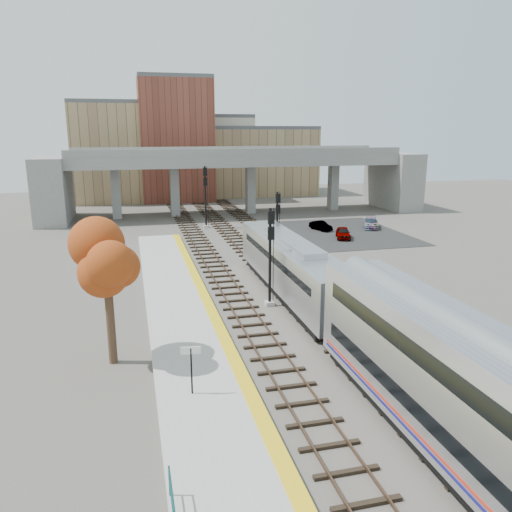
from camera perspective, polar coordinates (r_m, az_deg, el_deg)
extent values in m
plane|color=#47423D|center=(30.40, 6.47, -8.94)|extent=(160.00, 160.00, 0.00)
cube|color=#9E9E99|center=(28.75, -7.40, -10.00)|extent=(4.50, 60.00, 0.35)
cube|color=yellow|center=(28.92, -3.62, -9.35)|extent=(0.70, 60.00, 0.01)
cube|color=black|center=(40.95, -3.89, -2.62)|extent=(2.50, 95.00, 0.14)
cube|color=brown|center=(40.80, -4.88, -2.54)|extent=(0.07, 95.00, 0.14)
cube|color=brown|center=(41.04, -2.90, -2.41)|extent=(0.07, 95.00, 0.14)
cube|color=black|center=(41.86, 1.78, -2.22)|extent=(2.50, 95.00, 0.14)
cube|color=brown|center=(41.64, 0.83, -2.15)|extent=(0.07, 95.00, 0.14)
cube|color=brown|center=(42.02, 2.72, -2.01)|extent=(0.07, 95.00, 0.14)
cube|color=black|center=(43.09, 6.91, -1.84)|extent=(2.50, 95.00, 0.14)
cube|color=brown|center=(42.81, 6.01, -1.77)|extent=(0.07, 95.00, 0.14)
cube|color=brown|center=(43.31, 7.80, -1.63)|extent=(0.07, 95.00, 0.14)
cube|color=slate|center=(72.79, -2.22, 10.92)|extent=(46.00, 10.00, 1.50)
cube|color=slate|center=(68.05, -1.37, 11.75)|extent=(46.00, 0.20, 1.00)
cube|color=slate|center=(77.43, -2.98, 12.04)|extent=(46.00, 0.20, 1.00)
cube|color=slate|center=(71.62, -15.71, 6.94)|extent=(1.20, 1.60, 7.00)
cube|color=slate|center=(71.85, -9.28, 7.30)|extent=(1.20, 1.60, 7.00)
cube|color=slate|center=(73.60, -0.65, 7.65)|extent=(1.20, 1.60, 7.00)
cube|color=slate|center=(77.65, 8.81, 7.83)|extent=(1.20, 1.60, 7.00)
cube|color=slate|center=(72.19, -22.14, 7.08)|extent=(4.00, 12.00, 8.50)
cube|color=slate|center=(81.97, 15.36, 8.35)|extent=(4.00, 12.00, 8.50)
cube|color=tan|center=(91.18, -14.37, 11.32)|extent=(18.00, 14.00, 16.00)
cube|color=#4C4C4F|center=(91.20, -14.71, 16.52)|extent=(18.00, 14.00, 0.60)
cube|color=beige|center=(97.24, -5.92, 11.24)|extent=(16.00, 16.00, 14.00)
cube|color=#4C4C4F|center=(97.15, -6.04, 15.54)|extent=(16.00, 16.00, 0.60)
cube|color=brown|center=(88.48, -9.14, 12.80)|extent=(12.00, 10.00, 20.00)
cube|color=#4C4C4F|center=(88.86, -9.41, 19.45)|extent=(12.00, 10.00, 0.60)
cube|color=tan|center=(97.30, 0.21, 10.72)|extent=(20.00, 14.00, 12.00)
cube|color=#4C4C4F|center=(97.13, 0.21, 14.44)|extent=(20.00, 14.00, 0.60)
cube|color=black|center=(60.39, 9.66, 2.65)|extent=(14.00, 18.00, 0.04)
cube|color=#A8AAB2|center=(36.33, 4.11, -1.08)|extent=(3.00, 19.00, 3.20)
cube|color=black|center=(45.08, 0.35, 2.75)|extent=(2.20, 0.06, 1.10)
cube|color=black|center=(36.18, 4.13, -0.16)|extent=(3.02, 16.15, 0.50)
cube|color=black|center=(36.86, 4.06, -3.85)|extent=(2.70, 17.10, 0.50)
cube|color=#A8AAB2|center=(35.90, 4.16, 1.70)|extent=(1.60, 9.50, 0.40)
cube|color=#9E9E99|center=(34.97, 1.56, -5.44)|extent=(0.60, 0.60, 0.30)
cylinder|color=black|center=(34.01, 1.60, -0.22)|extent=(0.20, 0.20, 6.86)
cube|color=black|center=(33.18, 1.75, 4.43)|extent=(0.44, 0.18, 0.88)
cube|color=black|center=(33.38, 1.74, 2.61)|extent=(0.44, 0.18, 0.88)
cube|color=#9E9E99|center=(47.20, 2.39, -0.22)|extent=(0.60, 0.60, 0.30)
cylinder|color=black|center=(46.54, 2.42, 3.42)|extent=(0.18, 0.18, 6.41)
cube|color=black|center=(45.88, 2.55, 6.62)|extent=(0.41, 0.18, 0.82)
cube|color=black|center=(46.02, 2.53, 5.38)|extent=(0.41, 0.18, 0.82)
cube|color=#9E9E99|center=(62.96, -5.72, 3.37)|extent=(0.60, 0.60, 0.30)
cylinder|color=black|center=(62.38, -5.80, 6.69)|extent=(0.22, 0.22, 7.64)
cube|color=black|center=(61.80, -5.84, 9.57)|extent=(0.49, 0.18, 0.98)
cube|color=black|center=(61.91, -5.81, 8.46)|extent=(0.49, 0.18, 0.98)
cylinder|color=black|center=(23.03, -7.38, -12.91)|extent=(0.08, 0.08, 2.20)
cube|color=white|center=(22.60, -7.46, -10.65)|extent=(0.90, 0.17, 0.35)
cylinder|color=#382619|center=(26.92, -16.33, -6.56)|extent=(0.44, 0.44, 5.24)
ellipsoid|color=#A93C16|center=(26.04, -16.78, -0.39)|extent=(3.60, 3.60, 3.74)
imported|color=#99999E|center=(57.00, 9.92, 2.63)|extent=(2.63, 4.01, 1.27)
imported|color=#99999E|center=(61.31, 7.41, 3.45)|extent=(2.11, 3.50, 1.09)
imported|color=#99999E|center=(63.83, 13.00, 3.70)|extent=(3.42, 4.68, 1.26)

